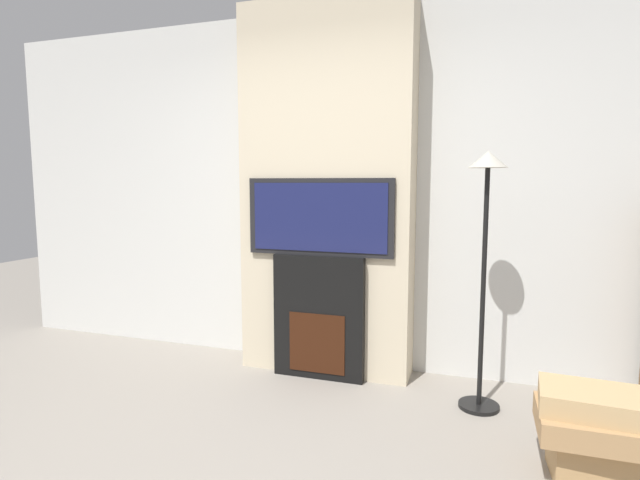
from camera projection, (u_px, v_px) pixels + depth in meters
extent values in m
cube|color=silver|center=(334.00, 191.00, 3.85)|extent=(6.00, 0.06, 2.70)
cube|color=beige|center=(327.00, 192.00, 3.67)|extent=(1.27, 0.31, 2.70)
cube|color=black|center=(320.00, 316.00, 3.63)|extent=(0.67, 0.14, 0.90)
cube|color=#33160A|center=(317.00, 343.00, 3.58)|extent=(0.42, 0.01, 0.43)
cube|color=black|center=(320.00, 217.00, 3.54)|extent=(1.07, 0.06, 0.55)
cube|color=#191E4C|center=(319.00, 217.00, 3.51)|extent=(0.99, 0.01, 0.48)
cylinder|color=black|center=(479.00, 406.00, 3.16)|extent=(0.25, 0.25, 0.03)
cylinder|color=black|center=(483.00, 289.00, 3.07)|extent=(0.03, 0.03, 1.48)
cone|color=#B7B2A3|center=(488.00, 159.00, 2.98)|extent=(0.23, 0.23, 0.10)
cube|color=tan|center=(591.00, 457.00, 2.40)|extent=(0.37, 0.29, 0.21)
cube|color=tan|center=(592.00, 425.00, 2.37)|extent=(0.49, 0.40, 0.12)
cube|color=tan|center=(591.00, 401.00, 2.37)|extent=(0.48, 0.36, 0.11)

